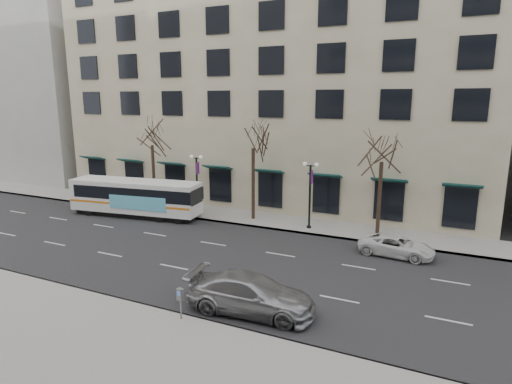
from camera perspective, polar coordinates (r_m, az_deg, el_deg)
The scene contains 13 objects.
ground at distance 28.08m, azimuth -8.14°, elevation -8.24°, with size 160.00×160.00×0.00m, color black.
sidewalk_far at distance 33.81m, azimuth 7.49°, elevation -4.52°, with size 80.00×4.00×0.15m, color gray.
building_hotel at distance 46.07m, azimuth 3.99°, elevation 15.02°, with size 40.00×20.00×24.00m, color tan.
building_far_upblock at distance 67.98m, azimuth -26.70°, elevation 14.59°, with size 28.00×20.00×28.00m, color #999993.
tree_far_left at distance 39.45m, azimuth -13.75°, elevation 7.45°, with size 3.60×3.60×8.34m.
tree_far_mid at distance 34.13m, azimuth -0.39°, elevation 7.45°, with size 3.60×3.60×8.55m.
tree_far_right at distance 31.26m, azimuth 16.51°, elevation 5.60°, with size 3.60×3.60×8.06m.
lamp_post_left at distance 36.56m, azimuth -7.88°, elevation 1.39°, with size 1.22×0.45×5.21m.
lamp_post_right at distance 32.35m, azimuth 7.21°, elevation -0.03°, with size 1.22×0.45×5.21m.
city_bus at distance 37.64m, azimuth -15.69°, elevation -0.58°, with size 11.70×4.02×3.11m.
silver_car at distance 20.52m, azimuth -0.66°, elevation -13.44°, with size 2.48×6.09×1.77m, color #9C9DA3.
white_pickup at distance 28.84m, azimuth 18.23°, elevation -6.84°, with size 2.14×4.65×1.29m, color silver.
pay_station at distance 19.84m, azimuth -10.05°, elevation -13.62°, with size 0.34×0.26×1.43m.
Camera 1 is at (14.53, -21.94, 9.80)m, focal length 30.00 mm.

